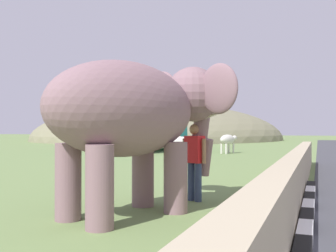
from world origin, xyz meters
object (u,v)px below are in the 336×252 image
elephant (140,112)px  person_handler (195,158)px  bus_teal (152,122)px  cow_near (171,140)px  cow_mid (178,144)px  cow_far (228,140)px

elephant → person_handler: size_ratio=2.44×
elephant → bus_teal: bearing=22.9°
person_handler → bus_teal: size_ratio=0.19×
bus_teal → elephant: bearing=-157.1°
bus_teal → cow_near: bus_teal is taller
elephant → person_handler: (1.54, -0.58, -0.93)m
cow_mid → cow_far: same height
cow_mid → elephant: bearing=-164.2°
elephant → cow_far: bearing=7.5°
elephant → cow_near: size_ratio=2.09×
person_handler → cow_near: 17.07m
elephant → cow_near: (17.33, 5.90, -0.99)m
elephant → cow_mid: (10.35, 2.94, -0.99)m
elephant → bus_teal: 21.43m
person_handler → cow_near: bearing=22.3°
bus_teal → cow_mid: bus_teal is taller
elephant → cow_near: elephant is taller
elephant → person_handler: 1.89m
bus_teal → cow_near: (-2.40, -2.45, -1.21)m
bus_teal → cow_mid: (-9.38, -5.41, -1.21)m
person_handler → cow_mid: (8.82, 3.52, -0.06)m
cow_near → elephant: bearing=-161.2°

